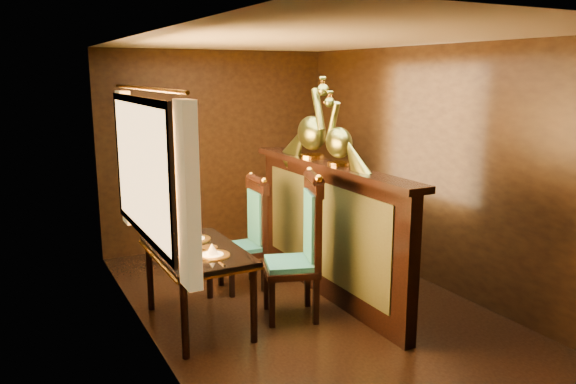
% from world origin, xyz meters
% --- Properties ---
extents(ground, '(5.00, 5.00, 0.00)m').
position_xyz_m(ground, '(0.00, 0.00, 0.00)').
color(ground, black).
rests_on(ground, ground).
extents(room_shell, '(3.04, 5.04, 2.52)m').
position_xyz_m(room_shell, '(-0.09, 0.02, 1.58)').
color(room_shell, black).
rests_on(room_shell, ground).
extents(partition, '(0.26, 2.70, 1.36)m').
position_xyz_m(partition, '(0.32, 0.30, 0.71)').
color(partition, black).
rests_on(partition, ground).
extents(dining_table, '(0.73, 1.21, 0.91)m').
position_xyz_m(dining_table, '(-1.05, 0.26, 0.64)').
color(dining_table, black).
rests_on(dining_table, ground).
extents(chair_left, '(0.63, 0.64, 1.37)m').
position_xyz_m(chair_left, '(-0.12, -0.01, 0.71)').
color(chair_left, black).
rests_on(chair_left, ground).
extents(chair_right, '(0.45, 0.48, 1.20)m').
position_xyz_m(chair_right, '(-0.26, 0.87, 0.62)').
color(chair_right, black).
rests_on(chair_right, ground).
extents(peacock_left, '(0.22, 0.58, 0.69)m').
position_xyz_m(peacock_left, '(0.33, 0.13, 1.71)').
color(peacock_left, '#18482E').
rests_on(peacock_left, partition).
extents(peacock_right, '(0.26, 0.69, 0.83)m').
position_xyz_m(peacock_right, '(0.33, 0.64, 1.77)').
color(peacock_right, '#18482E').
rests_on(peacock_right, partition).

